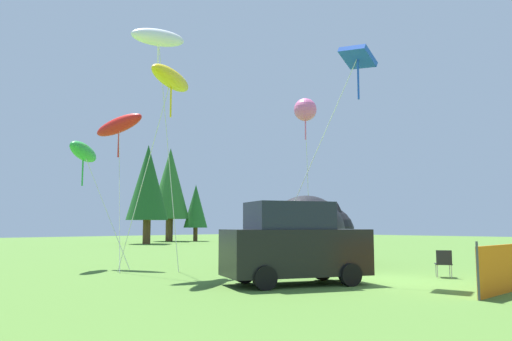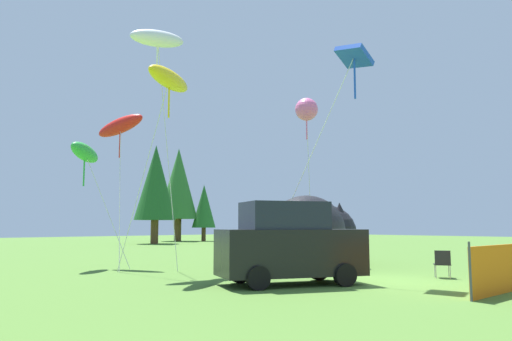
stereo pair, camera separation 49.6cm
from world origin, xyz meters
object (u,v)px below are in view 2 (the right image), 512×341
at_px(kite_white_ghost, 158,39).
at_px(inflatable_cat, 314,234).
at_px(parked_car, 289,245).
at_px(kite_green_fish, 85,153).
at_px(kite_blue_box, 353,60).
at_px(kite_yellow_hero, 169,80).
at_px(kite_red_lizard, 120,126).
at_px(folding_chair, 442,262).
at_px(kite_pink_octopus, 306,110).

bearing_deg(kite_white_ghost, inflatable_cat, -20.28).
xyz_separation_m(parked_car, kite_green_fish, (-1.75, 9.05, 3.30)).
relative_size(parked_car, kite_blue_box, 0.61).
height_order(kite_yellow_hero, kite_white_ghost, kite_white_ghost).
height_order(kite_red_lizard, kite_white_ghost, kite_white_ghost).
bearing_deg(kite_yellow_hero, kite_red_lizard, 82.32).
xyz_separation_m(folding_chair, kite_yellow_hero, (-5.64, 6.50, 5.94)).
bearing_deg(kite_pink_octopus, parked_car, -143.45).
height_order(parked_car, kite_white_ghost, kite_white_ghost).
height_order(kite_yellow_hero, kite_green_fish, kite_yellow_hero).
distance_m(kite_red_lizard, kite_white_ghost, 4.10).
xyz_separation_m(parked_car, kite_white_ghost, (-0.71, 5.70, 7.18)).
bearing_deg(kite_red_lizard, inflatable_cat, -42.99).
xyz_separation_m(kite_red_lizard, kite_white_ghost, (-0.28, -3.08, 2.69)).
bearing_deg(kite_red_lizard, kite_green_fish, 168.83).
distance_m(kite_green_fish, kite_red_lizard, 1.80).
distance_m(inflatable_cat, kite_blue_box, 7.52).
bearing_deg(inflatable_cat, kite_yellow_hero, 147.45).
distance_m(kite_green_fish, kite_white_ghost, 5.23).
height_order(parked_car, kite_green_fish, kite_green_fish).
relative_size(kite_red_lizard, kite_white_ghost, 0.71).
bearing_deg(kite_green_fish, inflatable_cat, -38.41).
height_order(parked_car, kite_blue_box, kite_blue_box).
height_order(folding_chair, kite_green_fish, kite_green_fish).
bearing_deg(parked_car, inflatable_cat, 58.74).
height_order(inflatable_cat, kite_red_lizard, kite_red_lizard).
xyz_separation_m(parked_car, folding_chair, (4.63, -2.06, -0.59)).
bearing_deg(folding_chair, parked_car, 124.62).
bearing_deg(kite_pink_octopus, inflatable_cat, -127.01).
distance_m(parked_car, kite_blue_box, 5.85).
xyz_separation_m(kite_red_lizard, kite_pink_octopus, (6.32, -4.42, 0.94)).
bearing_deg(kite_pink_octopus, folding_chair, -101.11).
bearing_deg(kite_yellow_hero, kite_pink_octopus, -0.65).
bearing_deg(folding_chair, kite_red_lizard, 83.61).
distance_m(kite_blue_box, kite_white_ghost, 7.25).
bearing_deg(kite_yellow_hero, kite_green_fish, 99.13).
xyz_separation_m(inflatable_cat, kite_yellow_hero, (-6.25, 0.94, 5.16)).
relative_size(folding_chair, kite_red_lizard, 0.13).
bearing_deg(kite_blue_box, kite_white_ghost, 112.65).
distance_m(parked_car, kite_green_fish, 9.79).
relative_size(parked_car, kite_white_ghost, 0.48).
distance_m(kite_yellow_hero, kite_green_fish, 5.09).
distance_m(kite_white_ghost, kite_pink_octopus, 6.95).
relative_size(folding_chair, inflatable_cat, 0.12).
bearing_deg(kite_green_fish, kite_white_ghost, -72.67).
height_order(inflatable_cat, kite_pink_octopus, kite_pink_octopus).
bearing_deg(kite_red_lizard, kite_white_ghost, -95.21).
height_order(folding_chair, kite_red_lizard, kite_red_lizard).
xyz_separation_m(kite_green_fish, kite_pink_octopus, (7.64, -4.68, 2.14)).
relative_size(folding_chair, kite_green_fish, 0.17).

